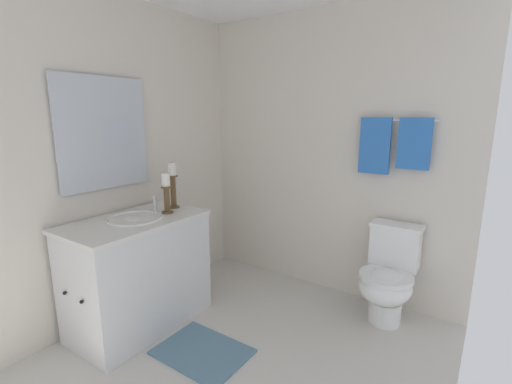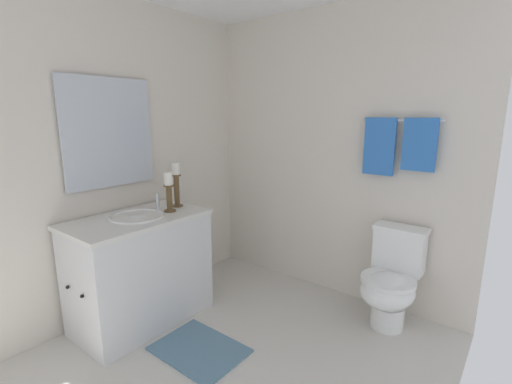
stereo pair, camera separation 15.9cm
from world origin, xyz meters
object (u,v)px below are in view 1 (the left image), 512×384
vanity_cabinet (139,273)px  toilet (388,277)px  towel_bar (396,120)px  towel_center (414,144)px  candle_holder_tall (173,184)px  mirror (104,133)px  towel_near_vanity (375,146)px  bath_mat (202,352)px  candle_holder_short (166,192)px  sink_basin (135,224)px

vanity_cabinet → toilet: size_ratio=1.35×
vanity_cabinet → towel_bar: towel_bar is taller
towel_center → candle_holder_tall: bearing=-150.5°
mirror → vanity_cabinet: bearing=-0.0°
candle_holder_tall → towel_near_vanity: (1.32, 0.91, 0.30)m
candle_holder_tall → towel_near_vanity: size_ratio=0.83×
towel_center → bath_mat: bearing=-126.9°
towel_near_vanity → mirror: bearing=-140.8°
candle_holder_tall → toilet: (1.55, 0.70, -0.67)m
mirror → candle_holder_short: (0.35, 0.25, -0.44)m
mirror → bath_mat: 1.70m
toilet → towel_bar: towel_bar is taller
vanity_cabinet → candle_holder_tall: 0.72m
candle_holder_tall → candle_holder_short: 0.17m
towel_center → bath_mat: 2.11m
sink_basin → toilet: 1.94m
vanity_cabinet → sink_basin: bearing=90.0°
mirror → candle_holder_short: bearing=34.9°
towel_center → sink_basin: bearing=-141.0°
towel_near_vanity → towel_center: same height
sink_basin → candle_holder_tall: bearing=91.1°
vanity_cabinet → sink_basin: sink_basin is taller
mirror → sink_basin: bearing=0.2°
towel_center → candle_holder_short: bearing=-145.4°
mirror → toilet: 2.38m
toilet → mirror: bearing=-149.0°
vanity_cabinet → towel_center: (1.60, 1.30, 0.95)m
sink_basin → candle_holder_tall: (-0.01, 0.39, 0.23)m
towel_center → bath_mat: size_ratio=0.64×
bath_mat → towel_center: bearing=53.1°
candle_holder_short → bath_mat: bearing=-24.1°
vanity_cabinet → toilet: vanity_cabinet is taller
candle_holder_tall → towel_bar: bearing=32.4°
vanity_cabinet → towel_near_vanity: size_ratio=2.32×
toilet → candle_holder_short: bearing=-150.0°
mirror → bath_mat: size_ratio=1.35×
vanity_cabinet → bath_mat: (0.63, 0.00, -0.41)m
candle_holder_tall → towel_bar: (1.46, 0.93, 0.50)m
sink_basin → mirror: bearing=-179.8°
toilet → vanity_cabinet: bearing=-144.6°
mirror → towel_bar: bearing=37.2°
sink_basin → towel_near_vanity: towel_near_vanity is taller
towel_bar → towel_center: 0.22m
candle_holder_tall → towel_bar: 1.80m
vanity_cabinet → towel_center: towel_center is taller
towel_near_vanity → bath_mat: bearing=-117.9°
towel_center → mirror: bearing=-145.4°
toilet → towel_bar: size_ratio=1.31×
toilet → towel_bar: bearing=110.8°
toilet → towel_center: 1.02m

